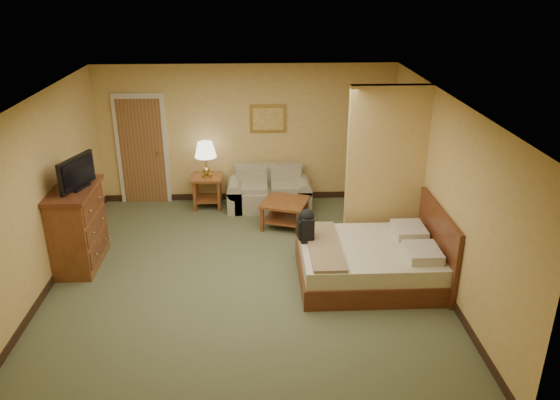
{
  "coord_description": "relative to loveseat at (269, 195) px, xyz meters",
  "views": [
    {
      "loc": [
        0.18,
        -6.87,
        4.1
      ],
      "look_at": [
        0.52,
        0.6,
        0.97
      ],
      "focal_mm": 35.0,
      "sensor_mm": 36.0,
      "label": 1
    }
  ],
  "objects": [
    {
      "name": "floor",
      "position": [
        -0.4,
        -2.57,
        -0.25
      ],
      "size": [
        6.0,
        6.0,
        0.0
      ],
      "primitive_type": "plane",
      "color": "#525A3A",
      "rests_on": "ground"
    },
    {
      "name": "ceiling",
      "position": [
        -0.4,
        -2.57,
        2.35
      ],
      "size": [
        6.0,
        6.0,
        0.0
      ],
      "primitive_type": "plane",
      "rotation": [
        3.14,
        0.0,
        0.0
      ],
      "color": "white",
      "rests_on": "back_wall"
    },
    {
      "name": "back_wall",
      "position": [
        -0.4,
        0.43,
        1.05
      ],
      "size": [
        5.5,
        0.02,
        2.6
      ],
      "primitive_type": "cube",
      "color": "tan",
      "rests_on": "floor"
    },
    {
      "name": "left_wall",
      "position": [
        -3.15,
        -2.57,
        1.05
      ],
      "size": [
        0.02,
        6.0,
        2.6
      ],
      "primitive_type": "cube",
      "color": "tan",
      "rests_on": "floor"
    },
    {
      "name": "right_wall",
      "position": [
        2.35,
        -2.57,
        1.05
      ],
      "size": [
        0.02,
        6.0,
        2.6
      ],
      "primitive_type": "cube",
      "color": "tan",
      "rests_on": "floor"
    },
    {
      "name": "partition",
      "position": [
        1.75,
        -1.64,
        1.05
      ],
      "size": [
        1.2,
        0.15,
        2.6
      ],
      "primitive_type": "cube",
      "color": "tan",
      "rests_on": "floor"
    },
    {
      "name": "door",
      "position": [
        -2.35,
        0.4,
        0.78
      ],
      "size": [
        0.94,
        0.16,
        2.1
      ],
      "color": "beige",
      "rests_on": "floor"
    },
    {
      "name": "baseboard",
      "position": [
        -0.4,
        0.42,
        -0.19
      ],
      "size": [
        5.5,
        0.02,
        0.12
      ],
      "primitive_type": "cube",
      "color": "black",
      "rests_on": "floor"
    },
    {
      "name": "loveseat",
      "position": [
        0.0,
        0.0,
        0.0
      ],
      "size": [
        1.54,
        0.72,
        0.78
      ],
      "color": "#9C9576",
      "rests_on": "floor"
    },
    {
      "name": "side_table",
      "position": [
        -1.15,
        0.08,
        0.15
      ],
      "size": [
        0.55,
        0.55,
        0.61
      ],
      "color": "brown",
      "rests_on": "floor"
    },
    {
      "name": "table_lamp",
      "position": [
        -1.15,
        0.08,
        0.85
      ],
      "size": [
        0.39,
        0.39,
        0.65
      ],
      "color": "#AD8E3F",
      "rests_on": "side_table"
    },
    {
      "name": "coffee_table",
      "position": [
        0.25,
        -0.84,
        0.08
      ],
      "size": [
        0.93,
        0.93,
        0.47
      ],
      "rotation": [
        0.0,
        0.0,
        -0.32
      ],
      "color": "brown",
      "rests_on": "floor"
    },
    {
      "name": "wall_picture",
      "position": [
        -0.0,
        0.41,
        1.35
      ],
      "size": [
        0.67,
        0.04,
        0.52
      ],
      "color": "#B78E3F",
      "rests_on": "back_wall"
    },
    {
      "name": "dresser",
      "position": [
        -2.88,
        -2.04,
        0.37
      ],
      "size": [
        0.61,
        1.16,
        1.24
      ],
      "color": "brown",
      "rests_on": "floor"
    },
    {
      "name": "tv",
      "position": [
        -2.78,
        -2.04,
        1.2
      ],
      "size": [
        0.3,
        0.74,
        0.47
      ],
      "rotation": [
        0.0,
        0.0,
        -0.33
      ],
      "color": "black",
      "rests_on": "dresser"
    },
    {
      "name": "bed",
      "position": [
        1.42,
        -2.67,
        0.04
      ],
      "size": [
        1.98,
        1.68,
        1.09
      ],
      "color": "#502412",
      "rests_on": "floor"
    },
    {
      "name": "backpack",
      "position": [
        0.47,
        -2.43,
        0.53
      ],
      "size": [
        0.22,
        0.29,
        0.47
      ],
      "rotation": [
        0.0,
        0.0,
        0.1
      ],
      "color": "black",
      "rests_on": "bed"
    }
  ]
}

